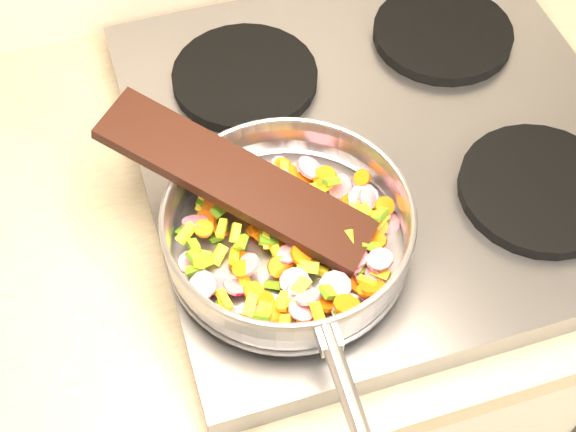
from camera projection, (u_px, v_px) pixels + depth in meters
name	position (u px, v px, depth m)	size (l,w,h in m)	color
cooktop	(382.00, 145.00, 1.01)	(0.60, 0.60, 0.04)	#939399
grate_fl	(313.00, 249.00, 0.89)	(0.19, 0.19, 0.02)	black
grate_fr	(540.00, 189.00, 0.94)	(0.19, 0.19, 0.02)	black
grate_bl	(245.00, 77.00, 1.04)	(0.19, 0.19, 0.02)	black
grate_br	(443.00, 33.00, 1.09)	(0.19, 0.19, 0.02)	black
saute_pan	(289.00, 230.00, 0.85)	(0.31, 0.48, 0.06)	#9E9EA5
vegetable_heap	(293.00, 238.00, 0.86)	(0.26, 0.24, 0.05)	#C91343
wooden_spatula	(236.00, 180.00, 0.86)	(0.31, 0.07, 0.01)	black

